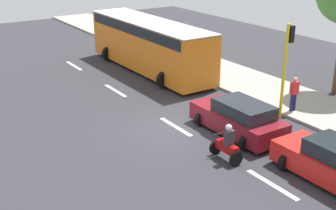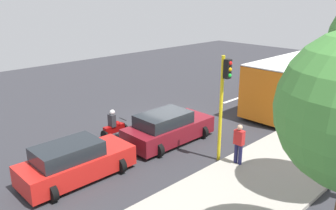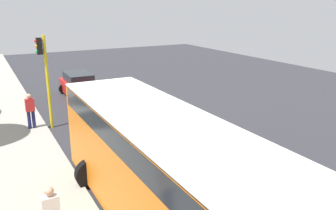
% 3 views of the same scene
% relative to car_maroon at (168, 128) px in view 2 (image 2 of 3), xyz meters
% --- Properties ---
extents(ground_plane, '(40.00, 60.00, 0.10)m').
position_rel_car_maroon_xyz_m(ground_plane, '(-1.89, 2.07, -0.76)').
color(ground_plane, '#2D2D33').
extents(sidewalk, '(4.00, 60.00, 0.15)m').
position_rel_car_maroon_xyz_m(sidewalk, '(5.11, 2.07, -0.64)').
color(sidewalk, '#9E998E').
rests_on(sidewalk, ground).
extents(lane_stripe_north, '(0.20, 2.40, 0.01)m').
position_rel_car_maroon_xyz_m(lane_stripe_north, '(-1.89, -3.93, -0.71)').
color(lane_stripe_north, white).
rests_on(lane_stripe_north, ground).
extents(lane_stripe_mid, '(0.20, 2.40, 0.01)m').
position_rel_car_maroon_xyz_m(lane_stripe_mid, '(-1.89, 2.07, -0.71)').
color(lane_stripe_mid, white).
rests_on(lane_stripe_mid, ground).
extents(lane_stripe_south, '(0.20, 2.40, 0.01)m').
position_rel_car_maroon_xyz_m(lane_stripe_south, '(-1.89, 8.07, -0.71)').
color(lane_stripe_south, white).
rests_on(lane_stripe_south, ground).
extents(lane_stripe_far_south, '(0.20, 2.40, 0.01)m').
position_rel_car_maroon_xyz_m(lane_stripe_far_south, '(-1.89, 14.07, -0.71)').
color(lane_stripe_far_south, white).
rests_on(lane_stripe_far_south, ground).
extents(car_maroon, '(2.32, 4.49, 1.52)m').
position_rel_car_maroon_xyz_m(car_maroon, '(0.00, 0.00, 0.00)').
color(car_maroon, maroon).
rests_on(car_maroon, ground).
extents(car_red, '(2.18, 4.34, 1.52)m').
position_rel_car_maroon_xyz_m(car_red, '(0.06, -4.94, -0.00)').
color(car_red, red).
rests_on(car_red, ground).
extents(city_bus, '(3.20, 11.00, 3.16)m').
position_rel_car_maroon_xyz_m(city_bus, '(1.77, 10.45, 1.13)').
color(city_bus, orange).
rests_on(city_bus, ground).
extents(motorcycle, '(0.60, 1.30, 1.53)m').
position_rel_car_maroon_xyz_m(motorcycle, '(-2.05, -1.64, -0.07)').
color(motorcycle, black).
rests_on(motorcycle, ground).
extents(pedestrian_by_tree, '(0.40, 0.24, 1.69)m').
position_rel_car_maroon_xyz_m(pedestrian_by_tree, '(3.78, 0.34, 0.35)').
color(pedestrian_by_tree, '#1E1E4C').
rests_on(pedestrian_by_tree, sidewalk).
extents(traffic_light_corner, '(0.49, 0.24, 4.50)m').
position_rel_car_maroon_xyz_m(traffic_light_corner, '(2.96, 0.26, 2.22)').
color(traffic_light_corner, yellow).
rests_on(traffic_light_corner, ground).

